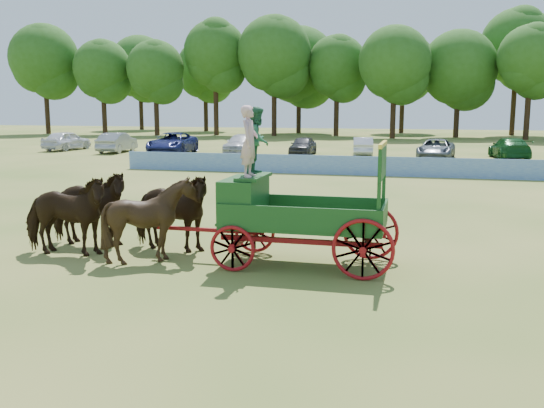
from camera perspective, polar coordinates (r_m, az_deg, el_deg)
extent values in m
plane|color=#9F8E47|center=(15.68, 2.55, -4.83)|extent=(160.00, 160.00, 0.00)
imported|color=black|center=(16.28, -18.93, -1.03)|extent=(2.55, 1.30, 2.10)
imported|color=black|center=(17.19, -16.95, -0.39)|extent=(2.52, 1.20, 2.10)
imported|color=black|center=(15.11, -11.27, -1.47)|extent=(2.20, 2.04, 2.10)
imported|color=black|center=(16.10, -9.60, -0.76)|extent=(2.61, 1.45, 2.10)
cube|color=#A51017|center=(14.93, -2.63, -3.19)|extent=(0.12, 2.00, 0.12)
cube|color=#A51017|center=(14.38, 8.92, -3.80)|extent=(0.12, 2.00, 0.12)
cube|color=#A51017|center=(14.02, 2.60, -3.52)|extent=(3.80, 0.10, 0.12)
cube|color=#A51017|center=(15.08, 3.44, -2.61)|extent=(3.80, 0.10, 0.12)
cube|color=#A51017|center=(15.18, -5.90, -2.45)|extent=(2.80, 0.09, 0.09)
cube|color=#194D1B|center=(14.49, 3.05, -1.97)|extent=(3.80, 1.80, 0.10)
cube|color=#194D1B|center=(13.59, 2.34, -1.44)|extent=(3.80, 0.06, 0.55)
cube|color=#194D1B|center=(15.29, 3.69, -0.23)|extent=(3.80, 0.06, 0.55)
cube|color=#194D1B|center=(14.21, 10.52, -1.11)|extent=(0.06, 1.80, 0.55)
cube|color=#194D1B|center=(14.75, -2.66, 0.41)|extent=(0.85, 1.70, 1.05)
cube|color=#194D1B|center=(14.60, -1.74, 2.58)|extent=(0.55, 1.50, 0.08)
cube|color=#194D1B|center=(14.90, -4.06, -0.29)|extent=(0.10, 1.60, 0.65)
cube|color=#194D1B|center=(14.90, -3.38, -1.46)|extent=(0.55, 1.60, 0.06)
cube|color=#194D1B|center=(13.32, 10.04, 1.04)|extent=(0.08, 0.08, 1.80)
cube|color=#194D1B|center=(14.90, 10.49, 1.91)|extent=(0.08, 0.08, 1.80)
cube|color=#194D1B|center=(14.04, 10.35, 3.92)|extent=(0.07, 1.75, 0.75)
cube|color=gold|center=(14.01, 10.40, 5.55)|extent=(0.08, 1.80, 0.09)
cube|color=gold|center=(14.04, 10.18, 3.93)|extent=(0.02, 1.30, 0.12)
torus|color=#A51017|center=(14.06, -3.75, -4.21)|extent=(1.09, 0.09, 1.09)
torus|color=#A51017|center=(15.83, -1.64, -2.64)|extent=(1.09, 0.09, 1.09)
torus|color=#A51017|center=(13.43, 8.56, -4.29)|extent=(1.39, 0.09, 1.39)
torus|color=#A51017|center=(15.28, 9.26, -2.63)|extent=(1.39, 0.09, 1.39)
imported|color=#D9A6A8|center=(14.19, -2.14, 5.91)|extent=(0.40, 0.61, 1.66)
imported|color=#24613C|center=(14.86, -1.39, 6.01)|extent=(0.62, 0.79, 1.63)
cube|color=#2150B3|center=(33.31, 7.09, 3.62)|extent=(26.00, 0.08, 1.05)
imported|color=silver|center=(53.66, -18.78, 5.69)|extent=(2.30, 4.88, 1.62)
imported|color=gray|center=(50.03, -14.38, 5.63)|extent=(2.10, 4.88, 1.56)
imported|color=navy|center=(47.72, -9.36, 5.67)|extent=(3.23, 6.15, 1.65)
imported|color=silver|center=(47.87, -2.96, 5.66)|extent=(2.31, 5.03, 1.43)
imported|color=#333338|center=(46.16, 2.93, 5.51)|extent=(1.67, 4.11, 1.40)
imported|color=silver|center=(46.34, 8.56, 5.40)|extent=(1.89, 4.25, 1.35)
imported|color=slate|center=(44.26, 15.18, 5.02)|extent=(2.87, 5.25, 1.39)
imported|color=#144C1E|center=(45.91, 21.45, 4.90)|extent=(2.64, 5.32, 1.48)
cylinder|color=#382314|center=(83.52, -20.39, 7.99)|extent=(0.60, 0.60, 5.17)
sphere|color=#265215|center=(83.70, -20.67, 12.74)|extent=(8.58, 8.58, 8.58)
cylinder|color=#382314|center=(79.34, -15.49, 7.92)|extent=(0.60, 0.60, 4.43)
sphere|color=#265215|center=(79.44, -15.69, 12.20)|extent=(7.08, 7.08, 7.08)
cylinder|color=#382314|center=(76.07, -10.80, 8.01)|extent=(0.60, 0.60, 4.34)
sphere|color=#265215|center=(76.16, -10.94, 12.39)|extent=(6.90, 6.90, 6.90)
cylinder|color=#382314|center=(75.33, -5.28, 8.54)|extent=(0.60, 0.60, 5.44)
sphere|color=#265215|center=(75.57, -5.37, 14.09)|extent=(7.60, 7.60, 7.60)
cylinder|color=#382314|center=(73.19, 0.20, 8.50)|extent=(0.60, 0.60, 5.30)
sphere|color=#265215|center=(73.42, 0.21, 14.06)|extent=(8.76, 8.76, 8.76)
cylinder|color=#382314|center=(73.75, 6.07, 8.16)|extent=(0.60, 0.60, 4.52)
sphere|color=#265215|center=(73.87, 6.15, 12.87)|extent=(7.13, 7.13, 7.13)
cylinder|color=#382314|center=(69.40, 11.31, 7.96)|extent=(0.60, 0.60, 4.55)
sphere|color=#265215|center=(69.53, 11.47, 13.00)|extent=(7.93, 7.93, 7.93)
cylinder|color=#382314|center=(73.01, 16.97, 7.68)|extent=(0.60, 0.60, 4.26)
sphere|color=#265215|center=(73.10, 17.19, 12.16)|extent=(8.54, 8.54, 8.54)
cylinder|color=#382314|center=(70.76, 22.87, 7.49)|extent=(0.60, 0.60, 4.69)
sphere|color=#265215|center=(70.91, 23.20, 12.57)|extent=(6.91, 6.91, 6.91)
cylinder|color=#382314|center=(93.06, -12.20, 8.41)|extent=(0.60, 0.60, 5.03)
sphere|color=#265215|center=(93.21, -12.35, 12.56)|extent=(8.97, 8.97, 8.97)
cylinder|color=#382314|center=(86.46, -6.24, 8.40)|extent=(0.60, 0.60, 4.71)
sphere|color=#265215|center=(86.58, -6.32, 12.58)|extent=(7.99, 7.99, 7.99)
cylinder|color=#382314|center=(79.95, 2.52, 8.37)|extent=(0.60, 0.60, 4.74)
sphere|color=#265215|center=(80.09, 2.56, 12.93)|extent=(9.94, 9.94, 9.94)
cylinder|color=#382314|center=(82.30, 12.12, 8.25)|extent=(0.60, 0.60, 4.87)
sphere|color=#265215|center=(82.44, 12.28, 12.79)|extent=(8.00, 8.00, 8.00)
cylinder|color=#382314|center=(80.14, 21.74, 8.13)|extent=(0.60, 0.60, 5.89)
sphere|color=#265215|center=(80.44, 22.09, 13.76)|extent=(8.63, 8.63, 8.63)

